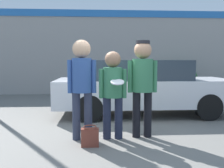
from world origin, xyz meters
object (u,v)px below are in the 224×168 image
at_px(shrub, 181,79).
at_px(handbag, 90,137).
at_px(person_middle_with_frisbee, 113,87).
at_px(person_right, 142,78).
at_px(parked_car_near, 143,87).
at_px(person_left, 82,80).

distance_m(shrub, handbag, 7.26).
distance_m(person_middle_with_frisbee, person_right, 0.60).
distance_m(person_middle_with_frisbee, shrub, 6.67).
relative_size(person_middle_with_frisbee, person_right, 0.89).
bearing_deg(shrub, handbag, -120.78).
xyz_separation_m(person_middle_with_frisbee, parked_car_near, (0.97, 2.17, -0.22)).
distance_m(person_middle_with_frisbee, parked_car_near, 2.39).
bearing_deg(person_right, person_middle_with_frisbee, -172.54).
height_order(person_middle_with_frisbee, parked_car_near, person_middle_with_frisbee).
relative_size(person_right, shrub, 1.33).
relative_size(person_middle_with_frisbee, shrub, 1.18).
height_order(person_left, parked_car_near, person_left).
distance_m(person_left, handbag, 1.05).
xyz_separation_m(person_left, shrub, (3.86, 5.81, -0.43)).
xyz_separation_m(person_middle_with_frisbee, person_right, (0.57, 0.07, 0.16)).
bearing_deg(person_left, parked_car_near, 54.75).
bearing_deg(parked_car_near, person_left, -125.25).
bearing_deg(handbag, person_middle_with_frisbee, 44.93).
bearing_deg(person_right, person_left, -175.62).
height_order(person_middle_with_frisbee, person_right, person_right).
height_order(person_left, handbag, person_left).
bearing_deg(person_right, shrub, 64.63).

